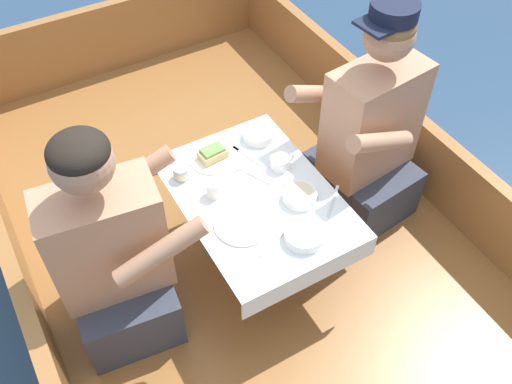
% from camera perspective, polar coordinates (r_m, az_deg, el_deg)
% --- Properties ---
extents(ground_plane, '(60.00, 60.00, 0.00)m').
position_cam_1_polar(ground_plane, '(2.84, -1.00, -8.61)').
color(ground_plane, navy).
extents(boat_deck, '(1.91, 3.21, 0.29)m').
position_cam_1_polar(boat_deck, '(2.72, -1.04, -6.91)').
color(boat_deck, brown).
rests_on(boat_deck, ground_plane).
extents(gunwale_port, '(0.06, 3.21, 0.36)m').
position_cam_1_polar(gunwale_port, '(2.36, -21.56, -11.03)').
color(gunwale_port, '#936033').
rests_on(gunwale_port, boat_deck).
extents(gunwale_starboard, '(0.06, 3.21, 0.36)m').
position_cam_1_polar(gunwale_starboard, '(2.88, 15.18, 4.67)').
color(gunwale_starboard, '#936033').
rests_on(gunwale_starboard, boat_deck).
extents(bow_coaming, '(1.79, 0.06, 0.42)m').
position_cam_1_polar(bow_coaming, '(3.58, -13.99, 14.95)').
color(bow_coaming, '#936033').
rests_on(bow_coaming, boat_deck).
extents(cockpit_table, '(0.57, 0.80, 0.42)m').
position_cam_1_polar(cockpit_table, '(2.26, 0.00, -1.14)').
color(cockpit_table, '#B2B2B7').
rests_on(cockpit_table, boat_deck).
extents(person_port, '(0.56, 0.49, 0.98)m').
position_cam_1_polar(person_port, '(2.14, -14.07, -6.29)').
color(person_port, '#333847').
rests_on(person_port, boat_deck).
extents(person_starboard, '(0.56, 0.49, 1.05)m').
position_cam_1_polar(person_starboard, '(2.51, 11.17, 5.37)').
color(person_starboard, '#333847').
rests_on(person_starboard, boat_deck).
extents(plate_sandwich, '(0.19, 0.19, 0.01)m').
position_cam_1_polar(plate_sandwich, '(2.37, -4.31, 3.41)').
color(plate_sandwich, white).
rests_on(plate_sandwich, cockpit_table).
extents(plate_bread, '(0.22, 0.22, 0.01)m').
position_cam_1_polar(plate_bread, '(2.13, -1.34, -3.17)').
color(plate_bread, white).
rests_on(plate_bread, cockpit_table).
extents(sandwich, '(0.12, 0.08, 0.05)m').
position_cam_1_polar(sandwich, '(2.35, -4.35, 3.88)').
color(sandwich, tan).
rests_on(sandwich, plate_sandwich).
extents(bowl_port_near, '(0.13, 0.13, 0.04)m').
position_cam_1_polar(bowl_port_near, '(2.20, 4.38, -0.32)').
color(bowl_port_near, white).
rests_on(bowl_port_near, cockpit_table).
extents(bowl_starboard_near, '(0.14, 0.14, 0.04)m').
position_cam_1_polar(bowl_starboard_near, '(2.45, 0.26, 5.86)').
color(bowl_starboard_near, white).
rests_on(bowl_starboard_near, cockpit_table).
extents(bowl_center_far, '(0.15, 0.15, 0.04)m').
position_cam_1_polar(bowl_center_far, '(2.08, 4.85, -4.29)').
color(bowl_center_far, white).
rests_on(bowl_center_far, cockpit_table).
extents(coffee_cup_port, '(0.11, 0.08, 0.05)m').
position_cam_1_polar(coffee_cup_port, '(2.32, 2.44, 2.99)').
color(coffee_cup_port, white).
rests_on(coffee_cup_port, cockpit_table).
extents(coffee_cup_starboard, '(0.09, 0.06, 0.07)m').
position_cam_1_polar(coffee_cup_starboard, '(2.21, -4.23, 0.38)').
color(coffee_cup_starboard, white).
rests_on(coffee_cup_starboard, cockpit_table).
extents(tin_can, '(0.07, 0.07, 0.05)m').
position_cam_1_polar(tin_can, '(2.29, -7.48, 1.95)').
color(tin_can, silver).
rests_on(tin_can, cockpit_table).
extents(utensil_fork_port, '(0.15, 0.11, 0.00)m').
position_cam_1_polar(utensil_fork_port, '(2.37, -8.73, 2.88)').
color(utensil_fork_port, silver).
rests_on(utensil_fork_port, cockpit_table).
extents(utensil_knife_port, '(0.16, 0.07, 0.00)m').
position_cam_1_polar(utensil_knife_port, '(2.08, 1.89, -4.98)').
color(utensil_knife_port, silver).
rests_on(utensil_knife_port, cockpit_table).
extents(utensil_knife_starboard, '(0.14, 0.12, 0.00)m').
position_cam_1_polar(utensil_knife_starboard, '(2.22, 7.68, -0.91)').
color(utensil_knife_starboard, silver).
rests_on(utensil_knife_starboard, cockpit_table).
extents(utensil_fork_starboard, '(0.07, 0.17, 0.00)m').
position_cam_1_polar(utensil_fork_starboard, '(2.38, -1.15, 3.79)').
color(utensil_fork_starboard, silver).
rests_on(utensil_fork_starboard, cockpit_table).
extents(utensil_spoon_starboard, '(0.09, 0.16, 0.01)m').
position_cam_1_polar(utensil_spoon_starboard, '(2.31, -0.85, 2.02)').
color(utensil_spoon_starboard, silver).
rests_on(utensil_spoon_starboard, cockpit_table).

